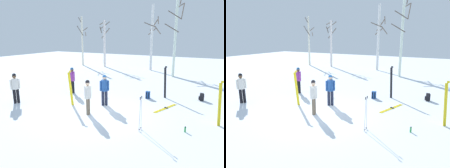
# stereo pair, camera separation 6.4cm
# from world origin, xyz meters

# --- Properties ---
(ground_plane) EXTENTS (60.00, 60.00, 0.00)m
(ground_plane) POSITION_xyz_m (0.00, 0.00, 0.00)
(ground_plane) COLOR white
(person_0) EXTENTS (0.34, 0.48, 1.72)m
(person_0) POSITION_xyz_m (-0.16, -0.29, 0.98)
(person_0) COLOR #72604C
(person_0) RESTS_ON ground_plane
(person_1) EXTENTS (0.47, 0.34, 1.72)m
(person_1) POSITION_xyz_m (-3.30, 2.43, 0.98)
(person_1) COLOR black
(person_1) RESTS_ON ground_plane
(person_2) EXTENTS (0.43, 0.36, 1.72)m
(person_2) POSITION_xyz_m (-0.12, 1.22, 0.98)
(person_2) COLOR #1E2338
(person_2) RESTS_ON ground_plane
(person_3) EXTENTS (0.34, 0.48, 1.72)m
(person_3) POSITION_xyz_m (-4.74, -0.80, 0.98)
(person_3) COLOR black
(person_3) RESTS_ON ground_plane
(ski_pair_planted_0) EXTENTS (0.23, 0.14, 1.98)m
(ski_pair_planted_0) POSITION_xyz_m (5.47, 1.17, 0.98)
(ski_pair_planted_0) COLOR yellow
(ski_pair_planted_0) RESTS_ON ground_plane
(ski_pair_planted_1) EXTENTS (0.22, 0.18, 1.94)m
(ski_pair_planted_1) POSITION_xyz_m (-1.73, 0.34, 0.96)
(ski_pair_planted_1) COLOR yellow
(ski_pair_planted_1) RESTS_ON ground_plane
(ski_pair_planted_2) EXTENTS (0.21, 0.06, 1.98)m
(ski_pair_planted_2) POSITION_xyz_m (2.44, 4.19, 0.98)
(ski_pair_planted_2) COLOR black
(ski_pair_planted_2) RESTS_ON ground_plane
(ski_pair_lying_0) EXTENTS (0.82, 1.87, 0.05)m
(ski_pair_lying_0) POSITION_xyz_m (2.99, 2.30, 0.01)
(ski_pair_lying_0) COLOR yellow
(ski_pair_lying_0) RESTS_ON ground_plane
(ski_poles_0) EXTENTS (0.07, 0.27, 1.44)m
(ski_poles_0) POSITION_xyz_m (2.71, -0.78, 0.77)
(ski_poles_0) COLOR #B2B2BC
(ski_poles_0) RESTS_ON ground_plane
(backpack_0) EXTENTS (0.31, 0.29, 0.44)m
(backpack_0) POSITION_xyz_m (4.51, 4.65, 0.21)
(backpack_0) COLOR black
(backpack_0) RESTS_ON ground_plane
(backpack_1) EXTENTS (0.29, 0.32, 0.44)m
(backpack_1) POSITION_xyz_m (1.57, 3.59, 0.21)
(backpack_1) COLOR #1E4C99
(backpack_1) RESTS_ON ground_plane
(water_bottle_0) EXTENTS (0.07, 0.07, 0.23)m
(water_bottle_0) POSITION_xyz_m (4.36, -0.08, 0.11)
(water_bottle_0) COLOR green
(water_bottle_0) RESTS_ON ground_plane
(water_bottle_1) EXTENTS (0.07, 0.07, 0.27)m
(water_bottle_1) POSITION_xyz_m (-0.78, 2.59, 0.13)
(water_bottle_1) COLOR silver
(water_bottle_1) RESTS_ON ground_plane
(birch_tree_0) EXTENTS (1.20, 1.16, 6.06)m
(birch_tree_0) POSITION_xyz_m (-10.55, 13.58, 3.15)
(birch_tree_0) COLOR silver
(birch_tree_0) RESTS_ON ground_plane
(birch_tree_1) EXTENTS (1.22, 1.51, 5.53)m
(birch_tree_1) POSITION_xyz_m (-7.45, 13.83, 2.95)
(birch_tree_1) COLOR silver
(birch_tree_1) RESTS_ON ground_plane
(birch_tree_2) EXTENTS (1.51, 1.54, 6.95)m
(birch_tree_2) POSITION_xyz_m (-1.56, 13.90, 3.61)
(birch_tree_2) COLOR silver
(birch_tree_2) RESTS_ON ground_plane
(birch_tree_3) EXTENTS (1.59, 1.60, 7.22)m
(birch_tree_3) POSITION_xyz_m (1.45, 11.17, 3.80)
(birch_tree_3) COLOR silver
(birch_tree_3) RESTS_ON ground_plane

